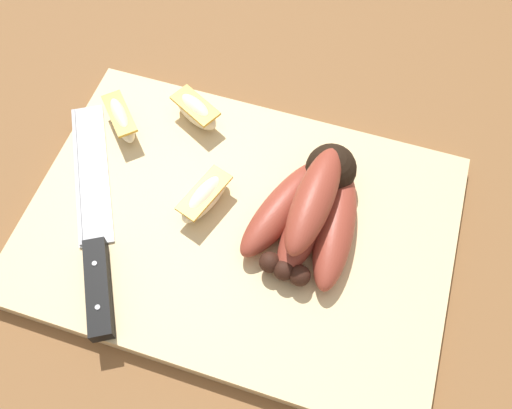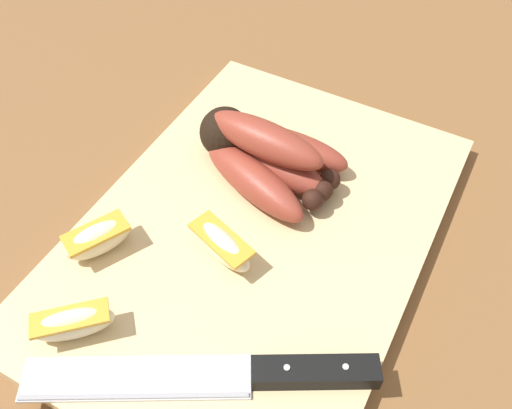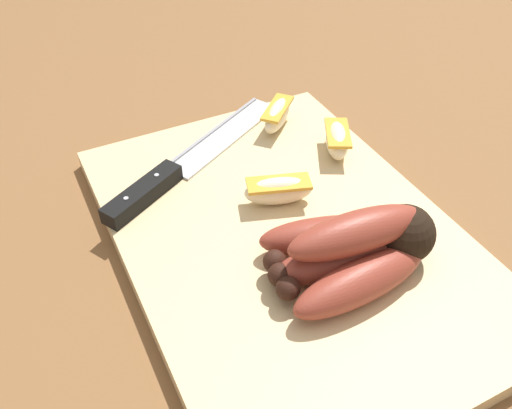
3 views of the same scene
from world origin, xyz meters
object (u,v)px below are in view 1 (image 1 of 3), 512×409
(chefs_knife, at_px, (96,245))
(apple_wedge_middle, at_px, (121,119))
(apple_wedge_far, at_px, (196,111))
(banana_bunch, at_px, (313,208))
(apple_wedge_near, at_px, (205,197))

(chefs_knife, bearing_deg, apple_wedge_middle, 103.67)
(chefs_knife, bearing_deg, apple_wedge_far, 77.35)
(banana_bunch, distance_m, apple_wedge_near, 0.11)
(apple_wedge_near, relative_size, apple_wedge_far, 1.11)
(banana_bunch, bearing_deg, chefs_knife, -154.00)
(chefs_knife, height_order, apple_wedge_middle, apple_wedge_middle)
(apple_wedge_near, distance_m, apple_wedge_middle, 0.14)
(banana_bunch, height_order, chefs_knife, banana_bunch)
(apple_wedge_middle, height_order, apple_wedge_far, same)
(apple_wedge_middle, relative_size, apple_wedge_far, 0.95)
(banana_bunch, distance_m, apple_wedge_middle, 0.24)
(apple_wedge_middle, xyz_separation_m, apple_wedge_far, (0.08, 0.04, -0.00))
(apple_wedge_far, bearing_deg, apple_wedge_middle, -154.90)
(chefs_knife, height_order, apple_wedge_far, apple_wedge_far)
(apple_wedge_middle, bearing_deg, chefs_knife, -76.33)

